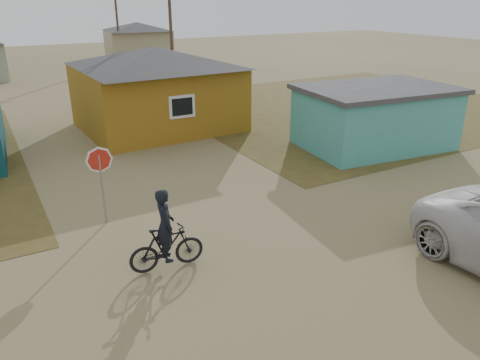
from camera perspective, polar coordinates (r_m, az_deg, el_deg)
name	(u,v)px	position (r m, az deg, el deg)	size (l,w,h in m)	color
ground	(270,280)	(11.14, 3.72, -12.11)	(120.00, 120.00, 0.00)	olive
grass_ne	(349,106)	(28.86, 13.16, 8.79)	(20.00, 18.00, 0.00)	brown
house_yellow	(157,87)	(23.37, -10.06, 11.08)	(7.72, 6.76, 3.90)	#916416
shed_turquoise	(375,117)	(20.97, 16.12, 7.42)	(6.71, 4.93, 2.60)	teal
house_beige_east	(138,40)	(50.22, -12.32, 16.31)	(6.95, 6.05, 3.60)	tan
utility_pole_near	(171,28)	(31.96, -8.44, 17.83)	(1.40, 0.20, 8.00)	#4B372D
utility_pole_far	(117,18)	(47.45, -14.78, 18.59)	(1.40, 0.20, 8.00)	#4B372D
stop_sign	(100,167)	(13.57, -16.69, 1.48)	(0.71, 0.33, 2.31)	gray
cyclist	(166,240)	(11.32, -8.99, -7.28)	(1.86, 0.69, 2.06)	black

